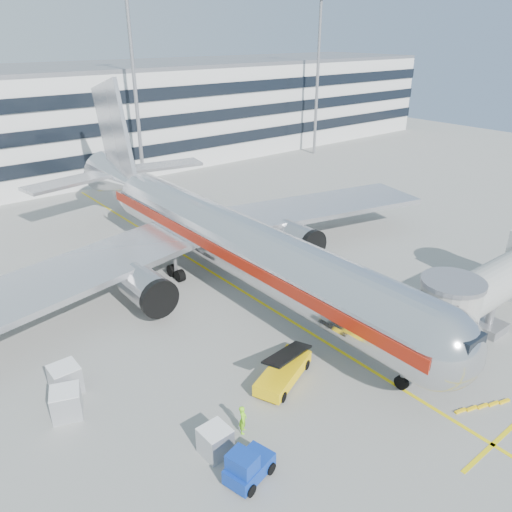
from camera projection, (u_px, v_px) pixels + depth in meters
ground at (311, 333)px, 36.91m from camera, size 180.00×180.00×0.00m
lead_in_line at (231, 284)px, 44.01m from camera, size 0.25×70.00×0.01m
stop_bar at (493, 445)px, 26.97m from camera, size 6.00×0.25×0.01m
main_jet at (219, 234)px, 43.48m from camera, size 50.95×48.70×16.06m
jet_bridge at (509, 278)px, 36.57m from camera, size 17.80×4.50×7.00m
terminal at (42, 122)px, 74.84m from camera, size 150.00×24.25×15.60m
light_mast_centre at (134, 77)px, 65.15m from camera, size 2.40×1.20×25.45m
light_mast_east at (318, 66)px, 84.52m from camera, size 2.40×1.20×25.45m
belt_loader at (283, 371)px, 31.63m from camera, size 5.28×3.60×2.50m
baggage_tug at (247, 467)px, 24.56m from camera, size 2.85×2.17×1.92m
cargo_container_left at (66, 403)px, 28.73m from camera, size 2.12×2.12×1.75m
cargo_container_right at (65, 379)px, 30.68m from camera, size 1.68×1.68×1.78m
cargo_container_front at (215, 441)px, 26.18m from camera, size 1.52×1.52×1.56m
ramp_worker at (243, 419)px, 27.49m from camera, size 0.75×0.76×1.77m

